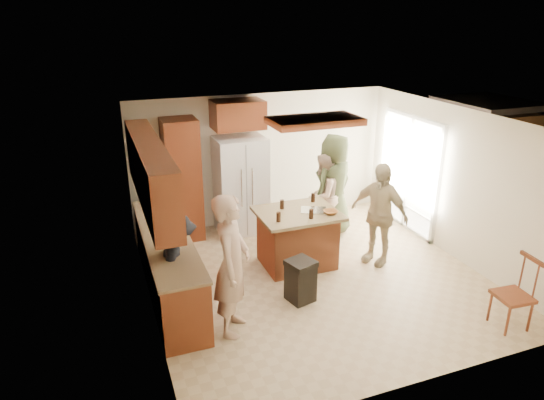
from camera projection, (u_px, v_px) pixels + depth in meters
name	position (u px, v px, depth m)	size (l,w,h in m)	color
room_shell	(472.00, 167.00, 10.14)	(8.00, 5.20, 5.00)	tan
person_front_left	(232.00, 265.00, 6.02)	(0.69, 0.50, 1.88)	tan
person_behind_left	(323.00, 195.00, 8.78)	(0.76, 0.47, 1.57)	tan
person_behind_right	(334.00, 185.00, 8.79)	(0.93, 0.60, 1.89)	#313820
person_side_right	(379.00, 214.00, 7.79)	(1.00, 0.51, 1.71)	tan
person_counter	(178.00, 266.00, 6.44)	(0.95, 0.44, 1.47)	black
left_cabinetry	(162.00, 233.00, 6.86)	(0.64, 3.00, 2.30)	maroon
back_wall_units	(197.00, 164.00, 8.58)	(1.80, 0.60, 2.45)	maroon
refrigerator	(241.00, 185.00, 8.94)	(0.90, 0.76, 1.80)	white
kitchen_island	(297.00, 238.00, 7.84)	(1.28, 1.03, 0.93)	#A34E2A
island_items	(312.00, 210.00, 7.64)	(1.02, 0.71, 0.15)	silver
trash_bin	(300.00, 280.00, 6.89)	(0.45, 0.45, 0.63)	black
spindle_chair	(514.00, 296.00, 6.27)	(0.45, 0.45, 0.99)	maroon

